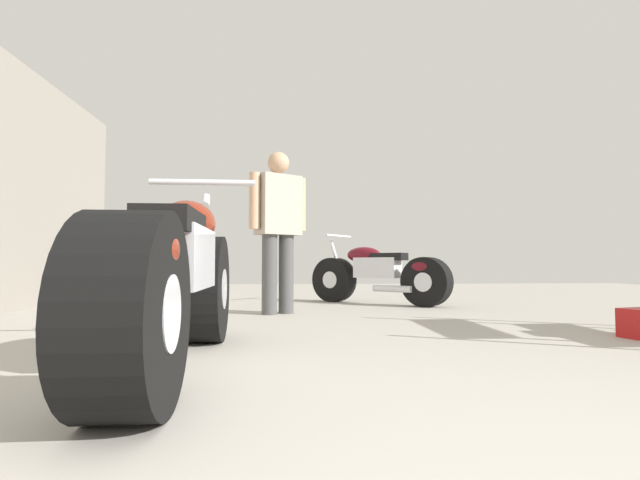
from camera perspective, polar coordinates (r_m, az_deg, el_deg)
The scene contains 4 objects.
ground_plane at distance 4.04m, azimuth 1.69°, elevation -10.14°, with size 16.49×16.49×0.00m, color #A8A399.
motorcycle_maroon_cruiser at distance 2.45m, azimuth -16.61°, elevation -4.60°, with size 0.67×2.27×1.06m.
motorcycle_black_naked at distance 6.19m, azimuth 7.12°, elevation -4.10°, with size 1.62×1.41×0.91m.
mechanic_in_blue at distance 5.00m, azimuth -4.99°, elevation 2.18°, with size 0.62×0.46×1.68m.
Camera 1 is at (-0.37, -0.55, 0.51)m, focal length 26.97 mm.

